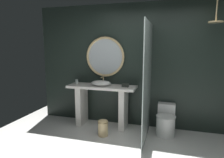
{
  "coord_description": "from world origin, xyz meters",
  "views": [
    {
      "loc": [
        0.54,
        -2.36,
        1.73
      ],
      "look_at": [
        -0.38,
        0.75,
        1.19
      ],
      "focal_mm": 32.26,
      "sensor_mm": 36.0,
      "label": 1
    }
  ],
  "objects_px": {
    "tumbler_cup": "(77,81)",
    "round_wall_mirror": "(105,57)",
    "toilet": "(166,121)",
    "waste_bin": "(103,128)",
    "rain_shower_head": "(216,20)",
    "tissue_box": "(125,85)",
    "vessel_sink": "(101,83)"
  },
  "relations": [
    {
      "from": "tumbler_cup",
      "to": "round_wall_mirror",
      "type": "height_order",
      "value": "round_wall_mirror"
    },
    {
      "from": "toilet",
      "to": "waste_bin",
      "type": "distance_m",
      "value": 1.24
    },
    {
      "from": "tumbler_cup",
      "to": "toilet",
      "type": "xyz_separation_m",
      "value": [
        1.96,
        -0.09,
        -0.68
      ]
    },
    {
      "from": "rain_shower_head",
      "to": "toilet",
      "type": "xyz_separation_m",
      "value": [
        -0.74,
        0.05,
        -1.89
      ]
    },
    {
      "from": "tissue_box",
      "to": "waste_bin",
      "type": "distance_m",
      "value": 0.95
    },
    {
      "from": "vessel_sink",
      "to": "round_wall_mirror",
      "type": "xyz_separation_m",
      "value": [
        0.02,
        0.22,
        0.54
      ]
    },
    {
      "from": "tumbler_cup",
      "to": "tissue_box",
      "type": "bearing_deg",
      "value": -2.8
    },
    {
      "from": "vessel_sink",
      "to": "tumbler_cup",
      "type": "relative_size",
      "value": 4.56
    },
    {
      "from": "tissue_box",
      "to": "rain_shower_head",
      "type": "xyz_separation_m",
      "value": [
        1.57,
        -0.09,
        1.23
      ]
    },
    {
      "from": "tissue_box",
      "to": "round_wall_mirror",
      "type": "bearing_deg",
      "value": 156.72
    },
    {
      "from": "tumbler_cup",
      "to": "round_wall_mirror",
      "type": "relative_size",
      "value": 0.11
    },
    {
      "from": "tumbler_cup",
      "to": "tissue_box",
      "type": "height_order",
      "value": "tumbler_cup"
    },
    {
      "from": "waste_bin",
      "to": "vessel_sink",
      "type": "bearing_deg",
      "value": 113.54
    },
    {
      "from": "vessel_sink",
      "to": "tumbler_cup",
      "type": "height_order",
      "value": "vessel_sink"
    },
    {
      "from": "round_wall_mirror",
      "to": "rain_shower_head",
      "type": "distance_m",
      "value": 2.21
    },
    {
      "from": "tumbler_cup",
      "to": "waste_bin",
      "type": "relative_size",
      "value": 0.29
    },
    {
      "from": "tumbler_cup",
      "to": "round_wall_mirror",
      "type": "distance_m",
      "value": 0.84
    },
    {
      "from": "tissue_box",
      "to": "rain_shower_head",
      "type": "bearing_deg",
      "value": -3.19
    },
    {
      "from": "vessel_sink",
      "to": "rain_shower_head",
      "type": "xyz_separation_m",
      "value": [
        2.1,
        -0.09,
        1.21
      ]
    },
    {
      "from": "tissue_box",
      "to": "tumbler_cup",
      "type": "bearing_deg",
      "value": 177.2
    },
    {
      "from": "vessel_sink",
      "to": "rain_shower_head",
      "type": "height_order",
      "value": "rain_shower_head"
    },
    {
      "from": "round_wall_mirror",
      "to": "vessel_sink",
      "type": "bearing_deg",
      "value": -95.85
    },
    {
      "from": "toilet",
      "to": "rain_shower_head",
      "type": "bearing_deg",
      "value": -4.14
    },
    {
      "from": "toilet",
      "to": "round_wall_mirror",
      "type": "bearing_deg",
      "value": 169.31
    },
    {
      "from": "tumbler_cup",
      "to": "rain_shower_head",
      "type": "xyz_separation_m",
      "value": [
        2.7,
        -0.14,
        1.22
      ]
    },
    {
      "from": "toilet",
      "to": "waste_bin",
      "type": "xyz_separation_m",
      "value": [
        -1.16,
        -0.43,
        -0.1
      ]
    },
    {
      "from": "tissue_box",
      "to": "round_wall_mirror",
      "type": "xyz_separation_m",
      "value": [
        -0.51,
        0.22,
        0.56
      ]
    },
    {
      "from": "round_wall_mirror",
      "to": "rain_shower_head",
      "type": "relative_size",
      "value": 2.28
    },
    {
      "from": "toilet",
      "to": "waste_bin",
      "type": "bearing_deg",
      "value": -159.7
    },
    {
      "from": "tumbler_cup",
      "to": "rain_shower_head",
      "type": "distance_m",
      "value": 2.96
    },
    {
      "from": "rain_shower_head",
      "to": "vessel_sink",
      "type": "bearing_deg",
      "value": 177.64
    },
    {
      "from": "tumbler_cup",
      "to": "waste_bin",
      "type": "height_order",
      "value": "tumbler_cup"
    }
  ]
}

